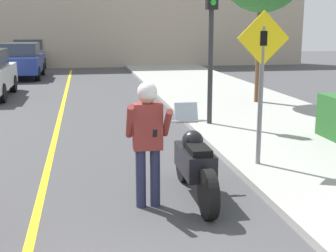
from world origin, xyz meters
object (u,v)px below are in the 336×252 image
Objects in this scene: crossing_sign at (262,74)px; person_biker at (148,131)px; parked_car_blue at (22,60)px; motorcycle at (194,164)px; traffic_light at (211,22)px; parked_car_grey at (31,53)px.

person_biker is at bearing -148.14° from crossing_sign.
parked_car_blue is (-5.85, 15.87, -0.84)m from crossing_sign.
parked_car_blue is (-3.73, 17.19, -0.23)m from person_biker.
parked_car_blue is at bearing 102.24° from person_biker.
crossing_sign reaches higher than motorcycle.
crossing_sign is (2.12, 1.32, 0.61)m from person_biker.
person_biker is 17.59m from parked_car_blue.
parked_car_blue is at bearing 110.24° from crossing_sign.
motorcycle is 5.20m from traffic_light.
motorcycle is at bearing -142.40° from crossing_sign.
traffic_light is 0.83× the size of parked_car_blue.
motorcycle is 0.53× the size of parked_car_blue.
parked_car_grey reaches higher than motorcycle.
person_biker reaches higher than parked_car_blue.
parked_car_blue is (-4.45, 16.95, 0.34)m from motorcycle.
motorcycle is 0.85× the size of crossing_sign.
motorcycle is 23.66m from parked_car_grey.
motorcycle is at bearing -107.88° from traffic_light.
motorcycle is 17.53m from parked_car_blue.
crossing_sign is at bearing -74.68° from parked_car_grey.
traffic_light is (1.47, 4.56, 2.04)m from motorcycle.
traffic_light is at bearing -71.81° from parked_car_grey.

